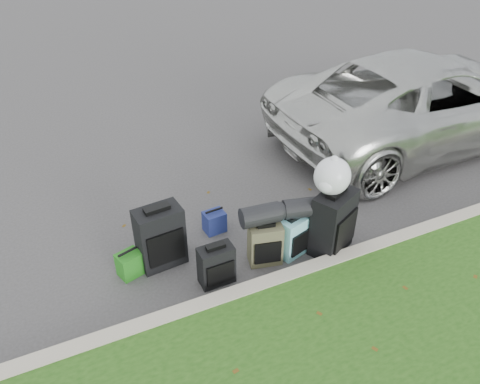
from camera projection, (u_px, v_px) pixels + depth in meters
name	position (u px, v px, depth m)	size (l,w,h in m)	color
ground	(253.00, 232.00, 6.18)	(120.00, 120.00, 0.00)	#383535
curb	(292.00, 277.00, 5.39)	(120.00, 0.18, 0.15)	#9E937F
suv	(425.00, 99.00, 7.96)	(2.51, 5.44, 1.51)	#B7B7B2
suitcase_small_black	(216.00, 265.00, 5.30)	(0.40, 0.22, 0.50)	black
suitcase_large_black_left	(160.00, 237.00, 5.49)	(0.54, 0.32, 0.78)	black
suitcase_olive	(265.00, 244.00, 5.58)	(0.39, 0.24, 0.54)	#3D3C27
suitcase_teal	(294.00, 236.00, 5.70)	(0.37, 0.22, 0.53)	#5DA5B5
suitcase_large_black_right	(333.00, 222.00, 5.68)	(0.55, 0.33, 0.83)	black
tote_green	(130.00, 264.00, 5.45)	(0.27, 0.22, 0.31)	#207018
tote_navy	(214.00, 222.00, 6.14)	(0.27, 0.21, 0.29)	navy
duffel_left	(260.00, 215.00, 5.40)	(0.25, 0.25, 0.46)	black
duffel_right	(301.00, 208.00, 5.52)	(0.24, 0.24, 0.43)	black
trash_bag	(332.00, 176.00, 5.37)	(0.43, 0.43, 0.43)	white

